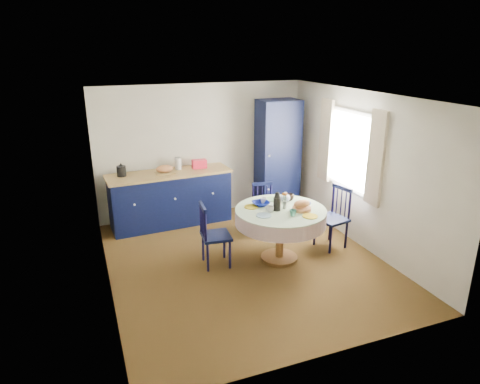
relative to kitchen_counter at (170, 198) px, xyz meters
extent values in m
plane|color=black|center=(0.73, -1.90, -0.51)|extent=(4.50, 4.50, 0.00)
plane|color=white|center=(0.73, -1.90, 1.99)|extent=(4.50, 4.50, 0.00)
cube|color=beige|center=(0.73, 0.35, 0.74)|extent=(4.00, 0.02, 2.50)
cube|color=beige|center=(-1.27, -1.90, 0.74)|extent=(0.02, 4.50, 2.50)
cube|color=beige|center=(2.73, -1.90, 0.74)|extent=(0.02, 4.50, 2.50)
plane|color=white|center=(2.73, -1.60, 0.99)|extent=(0.00, 1.20, 1.20)
cube|color=white|center=(2.65, -2.30, 1.04)|extent=(0.05, 0.34, 1.45)
cube|color=white|center=(2.65, -0.90, 1.04)|extent=(0.05, 0.34, 1.45)
cube|color=black|center=(0.00, 0.00, -0.03)|extent=(2.18, 0.77, 0.95)
cube|color=#9E8048|center=(0.00, 0.00, 0.46)|extent=(2.25, 0.81, 0.04)
cube|color=#B71A31|center=(0.58, 0.11, 0.56)|extent=(0.27, 0.15, 0.16)
cube|color=#9E8048|center=(-0.08, -0.04, 0.49)|extent=(0.35, 0.26, 0.02)
ellipsoid|color=#BF7C4A|center=(-0.08, -0.04, 0.57)|extent=(0.31, 0.20, 0.13)
cylinder|color=silver|center=(0.20, 0.15, 0.59)|extent=(0.12, 0.12, 0.22)
cube|color=black|center=(2.13, -0.05, 0.59)|extent=(0.77, 0.55, 2.19)
cylinder|color=white|center=(1.83, -0.33, 0.70)|extent=(0.04, 0.02, 0.04)
cylinder|color=white|center=(1.83, -0.33, 0.04)|extent=(0.04, 0.02, 0.04)
cylinder|color=brown|center=(1.25, -2.00, -0.48)|extent=(0.57, 0.57, 0.05)
cylinder|color=brown|center=(1.25, -2.00, -0.10)|extent=(0.12, 0.12, 0.76)
cylinder|color=brown|center=(1.25, -2.00, 0.30)|extent=(1.31, 1.31, 0.03)
cylinder|color=silver|center=(1.25, -2.00, 0.20)|extent=(1.37, 1.37, 0.22)
cylinder|color=white|center=(1.25, -2.00, 0.32)|extent=(1.37, 1.37, 0.01)
cylinder|color=#81A4B3|center=(0.91, -2.14, 0.33)|extent=(0.22, 0.22, 0.01)
cylinder|color=gold|center=(1.52, -2.41, 0.33)|extent=(0.22, 0.22, 0.01)
cylinder|color=navy|center=(1.70, -1.89, 0.33)|extent=(0.22, 0.22, 0.01)
cylinder|color=#76AB69|center=(1.31, -1.56, 0.33)|extent=(0.22, 0.22, 0.01)
cylinder|color=gold|center=(0.88, -1.76, 0.33)|extent=(0.22, 0.22, 0.01)
cylinder|color=#A36941|center=(1.52, -2.15, 0.35)|extent=(0.28, 0.28, 0.05)
ellipsoid|color=#BF7C4A|center=(1.52, -2.15, 0.43)|extent=(0.26, 0.16, 0.11)
cube|color=silver|center=(1.09, -1.93, 0.34)|extent=(0.10, 0.07, 0.04)
cylinder|color=black|center=(0.44, -2.00, -0.28)|extent=(0.04, 0.04, 0.45)
cylinder|color=black|center=(0.47, -1.65, -0.28)|extent=(0.04, 0.04, 0.45)
cylinder|color=black|center=(0.11, -1.97, -0.28)|extent=(0.04, 0.04, 0.45)
cylinder|color=black|center=(0.14, -1.61, -0.28)|extent=(0.04, 0.04, 0.45)
cube|color=black|center=(0.29, -1.81, -0.04)|extent=(0.45, 0.47, 0.04)
cylinder|color=black|center=(0.09, -1.96, 0.21)|extent=(0.04, 0.04, 0.50)
cylinder|color=black|center=(0.12, -1.61, 0.21)|extent=(0.04, 0.04, 0.50)
cube|color=black|center=(0.10, -1.79, 0.44)|extent=(0.08, 0.40, 0.06)
cylinder|color=black|center=(0.09, -1.88, 0.19)|extent=(0.02, 0.02, 0.42)
cylinder|color=black|center=(0.10, -1.79, 0.19)|extent=(0.02, 0.02, 0.42)
cylinder|color=black|center=(0.11, -1.70, 0.19)|extent=(0.02, 0.02, 0.42)
cylinder|color=black|center=(1.24, -1.16, -0.30)|extent=(0.03, 0.03, 0.41)
cylinder|color=black|center=(1.56, -1.21, -0.30)|extent=(0.03, 0.03, 0.41)
cylinder|color=black|center=(1.29, -0.86, -0.30)|extent=(0.03, 0.03, 0.41)
cylinder|color=black|center=(1.61, -0.91, -0.30)|extent=(0.03, 0.03, 0.41)
cube|color=black|center=(1.42, -1.04, -0.08)|extent=(0.46, 0.44, 0.04)
cylinder|color=black|center=(1.29, -0.84, 0.15)|extent=(0.03, 0.03, 0.46)
cylinder|color=black|center=(1.61, -0.89, 0.15)|extent=(0.03, 0.03, 0.46)
cube|color=black|center=(1.45, -0.87, 0.36)|extent=(0.36, 0.10, 0.06)
cylinder|color=black|center=(1.37, -0.85, 0.13)|extent=(0.02, 0.02, 0.38)
cylinder|color=black|center=(1.45, -0.87, 0.13)|extent=(0.02, 0.02, 0.38)
cylinder|color=black|center=(1.53, -0.88, 0.13)|extent=(0.02, 0.02, 0.38)
cylinder|color=black|center=(2.02, -1.75, -0.27)|extent=(0.04, 0.04, 0.47)
cylinder|color=black|center=(2.09, -2.11, -0.27)|extent=(0.04, 0.04, 0.47)
cylinder|color=black|center=(2.36, -1.68, -0.27)|extent=(0.04, 0.04, 0.47)
cylinder|color=black|center=(2.43, -2.04, -0.27)|extent=(0.04, 0.04, 0.47)
cube|color=black|center=(2.22, -1.90, -0.02)|extent=(0.51, 0.53, 0.04)
cylinder|color=black|center=(2.38, -1.68, 0.24)|extent=(0.04, 0.04, 0.52)
cylinder|color=black|center=(2.45, -2.04, 0.24)|extent=(0.04, 0.04, 0.52)
cube|color=black|center=(2.41, -1.86, 0.48)|extent=(0.13, 0.41, 0.06)
cylinder|color=black|center=(2.39, -1.76, 0.22)|extent=(0.02, 0.02, 0.43)
cylinder|color=black|center=(2.41, -1.86, 0.22)|extent=(0.02, 0.02, 0.43)
cylinder|color=black|center=(2.43, -1.95, 0.22)|extent=(0.02, 0.02, 0.43)
imported|color=silver|center=(1.05, -2.04, 0.37)|extent=(0.12, 0.12, 0.09)
imported|color=#36796A|center=(1.30, -2.30, 0.37)|extent=(0.10, 0.10, 0.09)
imported|color=black|center=(1.55, -1.70, 0.38)|extent=(0.14, 0.14, 0.11)
imported|color=silver|center=(1.11, -1.67, 0.37)|extent=(0.10, 0.10, 0.09)
imported|color=navy|center=(1.03, -1.75, 0.35)|extent=(0.26, 0.26, 0.06)
camera|label=1|loc=(-1.46, -7.33, 2.64)|focal=32.00mm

